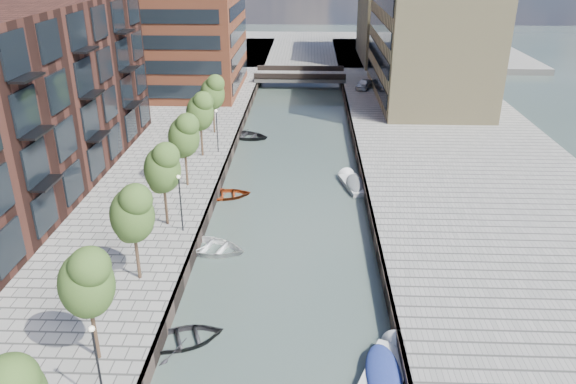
# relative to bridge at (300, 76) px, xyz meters

# --- Properties ---
(water) EXTENTS (300.00, 300.00, 0.00)m
(water) POSITION_rel_bridge_xyz_m (0.00, -32.00, -1.39)
(water) COLOR #38473F
(water) RESTS_ON ground
(quay_right) EXTENTS (20.00, 140.00, 1.00)m
(quay_right) POSITION_rel_bridge_xyz_m (16.00, -32.00, -0.89)
(quay_right) COLOR gray
(quay_right) RESTS_ON ground
(quay_wall_left) EXTENTS (0.25, 140.00, 1.00)m
(quay_wall_left) POSITION_rel_bridge_xyz_m (-6.10, -32.00, -0.89)
(quay_wall_left) COLOR #332823
(quay_wall_left) RESTS_ON ground
(quay_wall_right) EXTENTS (0.25, 140.00, 1.00)m
(quay_wall_right) POSITION_rel_bridge_xyz_m (6.10, -32.00, -0.89)
(quay_wall_right) COLOR #332823
(quay_wall_right) RESTS_ON ground
(far_closure) EXTENTS (80.00, 40.00, 1.00)m
(far_closure) POSITION_rel_bridge_xyz_m (0.00, 28.00, -0.89)
(far_closure) COLOR gray
(far_closure) RESTS_ON ground
(apartment_block) EXTENTS (8.00, 38.00, 14.00)m
(apartment_block) POSITION_rel_bridge_xyz_m (-20.00, -42.00, 6.61)
(apartment_block) COLOR black
(apartment_block) RESTS_ON quay_left
(tan_block_near) EXTENTS (12.00, 25.00, 14.00)m
(tan_block_near) POSITION_rel_bridge_xyz_m (16.00, -10.00, 6.61)
(tan_block_near) COLOR tan
(tan_block_near) RESTS_ON quay_right
(tan_block_far) EXTENTS (12.00, 20.00, 16.00)m
(tan_block_far) POSITION_rel_bridge_xyz_m (16.00, 16.00, 7.61)
(tan_block_far) COLOR tan
(tan_block_far) RESTS_ON quay_right
(bridge) EXTENTS (13.00, 6.00, 1.30)m
(bridge) POSITION_rel_bridge_xyz_m (0.00, 0.00, 0.00)
(bridge) COLOR gray
(bridge) RESTS_ON ground
(tree_1) EXTENTS (2.50, 2.50, 5.95)m
(tree_1) POSITION_rel_bridge_xyz_m (-8.50, -61.00, 3.92)
(tree_1) COLOR #382619
(tree_1) RESTS_ON quay_left
(tree_2) EXTENTS (2.50, 2.50, 5.95)m
(tree_2) POSITION_rel_bridge_xyz_m (-8.50, -54.00, 3.92)
(tree_2) COLOR #382619
(tree_2) RESTS_ON quay_left
(tree_3) EXTENTS (2.50, 2.50, 5.95)m
(tree_3) POSITION_rel_bridge_xyz_m (-8.50, -47.00, 3.92)
(tree_3) COLOR #382619
(tree_3) RESTS_ON quay_left
(tree_4) EXTENTS (2.50, 2.50, 5.95)m
(tree_4) POSITION_rel_bridge_xyz_m (-8.50, -40.00, 3.92)
(tree_4) COLOR #382619
(tree_4) RESTS_ON quay_left
(tree_5) EXTENTS (2.50, 2.50, 5.95)m
(tree_5) POSITION_rel_bridge_xyz_m (-8.50, -33.00, 3.92)
(tree_5) COLOR #382619
(tree_5) RESTS_ON quay_left
(tree_6) EXTENTS (2.50, 2.50, 5.95)m
(tree_6) POSITION_rel_bridge_xyz_m (-8.50, -26.00, 3.92)
(tree_6) COLOR #382619
(tree_6) RESTS_ON quay_left
(lamp_0) EXTENTS (0.24, 0.24, 4.12)m
(lamp_0) POSITION_rel_bridge_xyz_m (-7.20, -64.00, 2.12)
(lamp_0) COLOR black
(lamp_0) RESTS_ON quay_left
(lamp_1) EXTENTS (0.24, 0.24, 4.12)m
(lamp_1) POSITION_rel_bridge_xyz_m (-7.20, -48.00, 2.12)
(lamp_1) COLOR black
(lamp_1) RESTS_ON quay_left
(lamp_2) EXTENTS (0.24, 0.24, 4.12)m
(lamp_2) POSITION_rel_bridge_xyz_m (-7.20, -32.00, 2.12)
(lamp_2) COLOR black
(lamp_2) RESTS_ON quay_left
(sloop_1) EXTENTS (5.09, 4.38, 0.89)m
(sloop_1) POSITION_rel_bridge_xyz_m (-4.99, -58.51, -1.39)
(sloop_1) COLOR black
(sloop_1) RESTS_ON ground
(sloop_2) EXTENTS (4.71, 3.74, 0.87)m
(sloop_2) POSITION_rel_bridge_xyz_m (-5.40, -40.11, -1.39)
(sloop_2) COLOR maroon
(sloop_2) RESTS_ON ground
(sloop_3) EXTENTS (5.79, 4.82, 1.03)m
(sloop_3) POSITION_rel_bridge_xyz_m (-5.20, -48.98, -1.39)
(sloop_3) COLOR white
(sloop_3) RESTS_ON ground
(sloop_4) EXTENTS (5.91, 4.96, 1.05)m
(sloop_4) POSITION_rel_bridge_xyz_m (-5.37, -24.80, -1.39)
(sloop_4) COLOR black
(sloop_4) RESTS_ON ground
(motorboat_3) EXTENTS (3.72, 5.71, 1.80)m
(motorboat_3) POSITION_rel_bridge_xyz_m (5.26, -60.65, -1.17)
(motorboat_3) COLOR silver
(motorboat_3) RESTS_ON ground
(motorboat_4) EXTENTS (2.69, 4.94, 1.56)m
(motorboat_4) POSITION_rel_bridge_xyz_m (5.25, -37.31, -1.20)
(motorboat_4) COLOR silver
(motorboat_4) RESTS_ON ground
(car) EXTENTS (2.82, 4.21, 1.33)m
(car) POSITION_rel_bridge_xyz_m (8.77, -6.06, 0.27)
(car) COLOR silver
(car) RESTS_ON quay_right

